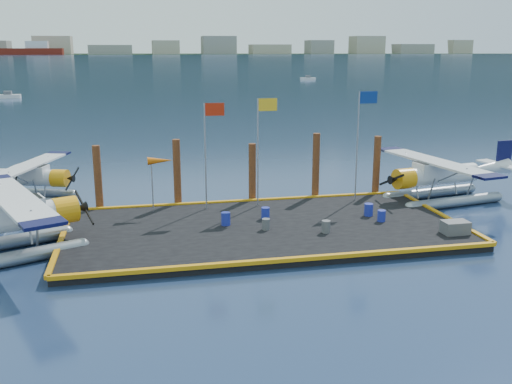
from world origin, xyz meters
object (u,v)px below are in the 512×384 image
at_px(piling_1, 177,175).
at_px(piling_3, 316,168).
at_px(drum_1, 326,227).
at_px(windsock, 160,162).
at_px(piling_2, 252,175).
at_px(seaplane_c, 26,180).
at_px(flagpole_red, 209,139).
at_px(seaplane_a, 7,223).
at_px(drum_4, 369,210).
at_px(seaplane_d, 438,178).
at_px(drum_3, 266,224).
at_px(drum_0, 226,219).
at_px(piling_4, 376,168).
at_px(flagpole_blue, 361,130).
at_px(piling_0, 98,180).
at_px(drum_2, 381,216).
at_px(crate, 455,227).
at_px(flagpole_yellow, 261,136).
at_px(drum_5, 265,213).

relative_size(piling_1, piling_3, 0.98).
distance_m(drum_1, windsock, 9.91).
bearing_deg(piling_1, piling_2, 0.00).
relative_size(seaplane_c, flagpole_red, 1.48).
bearing_deg(seaplane_a, drum_4, 72.08).
relative_size(seaplane_d, piling_1, 2.43).
bearing_deg(drum_3, drum_0, 147.74).
bearing_deg(piling_1, piling_4, 0.00).
xyz_separation_m(flagpole_blue, piling_2, (-6.20, 1.60, -2.79)).
distance_m(flagpole_red, piling_0, 6.84).
distance_m(flagpole_red, piling_3, 7.33).
xyz_separation_m(piling_1, piling_2, (4.50, 0.00, -0.20)).
bearing_deg(piling_1, windsock, -122.66).
xyz_separation_m(drum_1, piling_2, (-2.28, 7.16, 1.19)).
height_order(seaplane_d, drum_3, seaplane_d).
xyz_separation_m(seaplane_a, drum_2, (18.44, 0.50, -0.93)).
height_order(crate, piling_3, piling_3).
distance_m(drum_2, piling_3, 6.37).
bearing_deg(seaplane_d, piling_0, 74.91).
distance_m(seaplane_d, piling_0, 20.39).
height_order(piling_0, piling_2, piling_0).
bearing_deg(seaplane_a, piling_4, 84.27).
bearing_deg(flagpole_yellow, seaplane_a, -159.37).
xyz_separation_m(drum_0, piling_0, (-6.60, 4.90, 1.27)).
height_order(drum_1, drum_5, drum_5).
bearing_deg(seaplane_a, flagpole_red, 93.09).
bearing_deg(drum_1, flagpole_red, 132.36).
bearing_deg(windsock, drum_2, -21.00).
bearing_deg(drum_2, piling_0, 158.10).
bearing_deg(piling_1, seaplane_c, 157.55).
bearing_deg(piling_4, flagpole_red, -171.57).
bearing_deg(crate, drum_0, 161.18).
relative_size(seaplane_a, drum_1, 16.59).
distance_m(seaplane_c, drum_3, 16.37).
bearing_deg(piling_4, seaplane_a, -162.68).
height_order(drum_4, crate, drum_4).
distance_m(piling_3, piling_4, 4.00).
height_order(flagpole_blue, piling_3, flagpole_blue).
height_order(drum_0, drum_2, drum_0).
bearing_deg(seaplane_c, piling_3, 95.92).
xyz_separation_m(crate, piling_0, (-17.50, 8.61, 1.28)).
relative_size(drum_3, piling_1, 0.14).
bearing_deg(piling_4, piling_3, 180.00).
bearing_deg(drum_4, seaplane_c, 155.86).
relative_size(piling_3, piling_4, 1.07).
relative_size(flagpole_red, piling_0, 1.50).
bearing_deg(flagpole_red, piling_4, 8.43).
distance_m(crate, piling_0, 19.55).
relative_size(seaplane_a, drum_4, 15.19).
relative_size(drum_1, windsock, 0.20).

